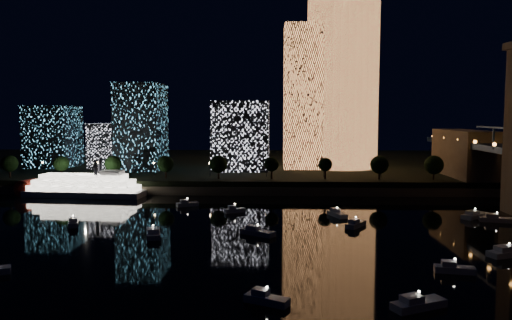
% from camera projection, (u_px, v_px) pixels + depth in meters
% --- Properties ---
extents(ground, '(520.00, 520.00, 0.00)m').
position_uv_depth(ground, '(320.00, 261.00, 99.37)').
color(ground, black).
rests_on(ground, ground).
extents(far_bank, '(420.00, 160.00, 5.00)m').
position_uv_depth(far_bank, '(292.00, 166.00, 258.38)').
color(far_bank, black).
rests_on(far_bank, ground).
extents(seawall, '(420.00, 6.00, 3.00)m').
position_uv_depth(seawall, '(299.00, 191.00, 180.84)').
color(seawall, '#6B5E4C').
rests_on(seawall, ground).
extents(tower_cylindrical, '(34.00, 34.00, 89.17)m').
position_uv_depth(tower_cylindrical, '(343.00, 69.00, 224.42)').
color(tower_cylindrical, '#F8954F').
rests_on(tower_cylindrical, far_bank).
extents(tower_rectangular, '(19.91, 19.91, 63.36)m').
position_uv_depth(tower_rectangular, '(306.00, 98.00, 223.54)').
color(tower_rectangular, '#F8954F').
rests_on(tower_rectangular, far_bank).
extents(midrise_blocks, '(110.08, 33.63, 37.47)m').
position_uv_depth(midrise_blocks, '(144.00, 134.00, 221.92)').
color(midrise_blocks, white).
rests_on(midrise_blocks, far_bank).
extents(riverboat, '(46.29, 13.53, 13.75)m').
position_uv_depth(riverboat, '(79.00, 187.00, 177.20)').
color(riverboat, silver).
rests_on(riverboat, ground).
extents(motorboats, '(121.79, 87.65, 2.78)m').
position_uv_depth(motorboats, '(311.00, 234.00, 117.79)').
color(motorboats, silver).
rests_on(motorboats, ground).
extents(esplanade_trees, '(166.70, 6.99, 9.00)m').
position_uv_depth(esplanade_trees, '(225.00, 164.00, 186.98)').
color(esplanade_trees, black).
rests_on(esplanade_trees, far_bank).
extents(street_lamps, '(132.70, 0.70, 5.65)m').
position_uv_depth(street_lamps, '(210.00, 166.00, 193.31)').
color(street_lamps, black).
rests_on(street_lamps, far_bank).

